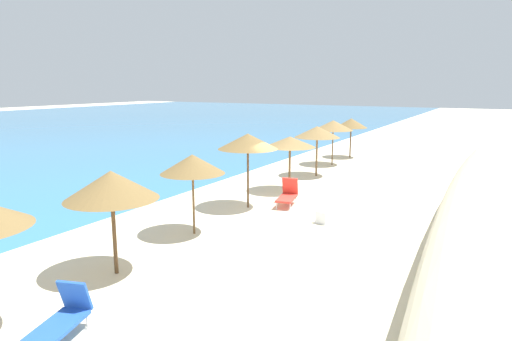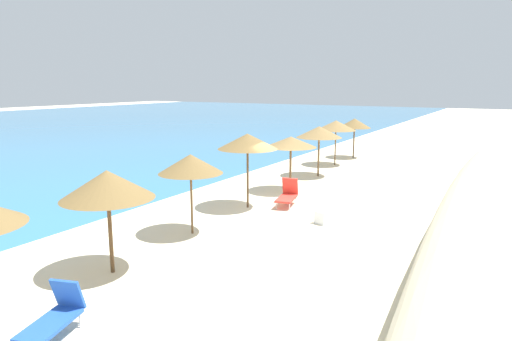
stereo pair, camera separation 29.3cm
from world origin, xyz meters
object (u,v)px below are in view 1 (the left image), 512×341
Objects in this scene: beach_umbrella_6 at (317,132)px; lounge_chair_0 at (288,194)px; beach_umbrella_4 at (248,141)px; beach_umbrella_2 at (111,185)px; lounge_chair_1 at (63,317)px; beach_umbrella_3 at (192,164)px; cooler_box at (324,217)px; beach_umbrella_5 at (290,142)px; beach_umbrella_8 at (351,123)px; beach_umbrella_7 at (333,125)px.

beach_umbrella_6 reaches higher than lounge_chair_0.
beach_umbrella_4 is 1.94× the size of lounge_chair_0.
lounge_chair_1 is at bearing -152.57° from beach_umbrella_2.
beach_umbrella_4 is (3.46, 0.07, 0.31)m from beach_umbrella_3.
cooler_box is at bearing 132.01° from lounge_chair_0.
beach_umbrella_3 is 1.05× the size of beach_umbrella_5.
beach_umbrella_6 reaches higher than beach_umbrella_8.
beach_umbrella_7 is at bearing 178.41° from beach_umbrella_8.
lounge_chair_1 is (-10.38, -0.36, -0.01)m from lounge_chair_0.
beach_umbrella_5 is 5.06m from cooler_box.
beach_umbrella_2 is 1.79× the size of lounge_chair_0.
beach_umbrella_7 is at bearing 6.68° from beach_umbrella_6.
beach_umbrella_6 is (6.84, -0.03, -0.27)m from beach_umbrella_4.
beach_umbrella_5 is 0.97× the size of beach_umbrella_8.
beach_umbrella_7 reaches higher than cooler_box.
lounge_chair_0 reaches higher than lounge_chair_1.
beach_umbrella_8 is 14.43m from cooler_box.
beach_umbrella_5 is 0.95× the size of beach_umbrella_6.
beach_umbrella_3 is 1.01× the size of beach_umbrella_8.
cooler_box is at bearing -46.28° from beach_umbrella_3.
beach_umbrella_4 is at bearing -177.89° from beach_umbrella_7.
beach_umbrella_5 is at bearing -0.23° from beach_umbrella_2.
beach_umbrella_3 is 4.77m from cooler_box.
beach_umbrella_2 is 1.01× the size of beach_umbrella_7.
lounge_chair_0 is at bearing -168.87° from beach_umbrella_6.
beach_umbrella_4 is at bearing -97.99° from lounge_chair_1.
beach_umbrella_4 is at bearing 1.71° from beach_umbrella_2.
beach_umbrella_2 is 0.92× the size of beach_umbrella_4.
beach_umbrella_5 is at bearing -78.89° from lounge_chair_0.
beach_umbrella_5 reaches higher than lounge_chair_0.
beach_umbrella_2 is at bearing 179.77° from beach_umbrella_5.
beach_umbrella_6 is at bearing -0.24° from beach_umbrella_4.
cooler_box is (6.35, -3.01, -2.00)m from beach_umbrella_2.
beach_umbrella_8 is 12.61m from lounge_chair_0.
lounge_chair_0 is at bearing -13.92° from beach_umbrella_3.
beach_umbrella_7 is at bearing -101.73° from lounge_chair_1.
beach_umbrella_3 reaches higher than beach_umbrella_8.
beach_umbrella_8 is at bearing 1.24° from beach_umbrella_3.
beach_umbrella_3 is at bearing -93.39° from lounge_chair_1.
beach_umbrella_4 is 3.97m from cooler_box.
beach_umbrella_6 reaches higher than beach_umbrella_3.
beach_umbrella_4 is at bearing 81.83° from cooler_box.
beach_umbrella_8 is at bearing -95.52° from lounge_chair_0.
beach_umbrella_4 reaches higher than beach_umbrella_3.
beach_umbrella_6 is at bearing -177.18° from beach_umbrella_8.
beach_umbrella_7 is (10.33, 0.38, -0.23)m from beach_umbrella_4.
beach_umbrella_2 is 1.03× the size of beach_umbrella_3.
beach_umbrella_6 is (13.65, 0.17, 0.01)m from beach_umbrella_2.
beach_umbrella_4 reaches higher than beach_umbrella_7.
beach_umbrella_5 is 0.93× the size of beach_umbrella_7.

